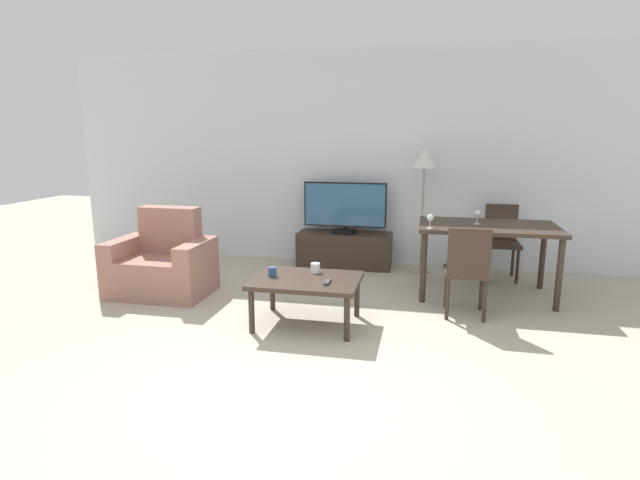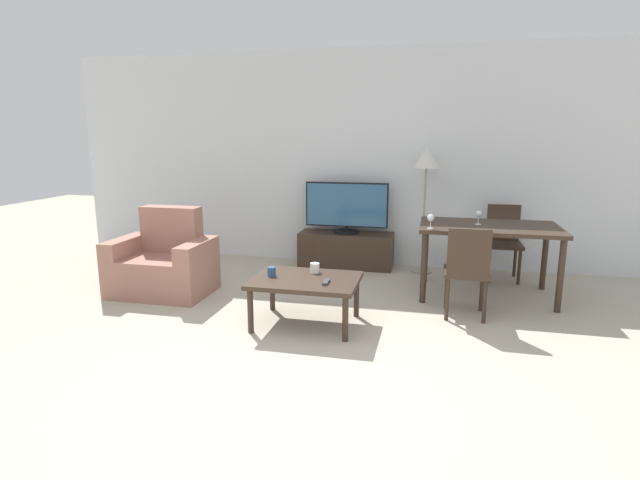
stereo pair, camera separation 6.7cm
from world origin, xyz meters
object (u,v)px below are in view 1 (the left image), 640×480
object	(u,v)px
armchair	(163,265)
dining_table	(488,233)
floor_lamp	(425,165)
dining_chair_far	(501,238)
wine_glass_left	(478,214)
remote_primary	(327,282)
tv_stand	(344,250)
cup_white_near	(315,268)
dining_chair_near	(467,268)
wine_glass_center	(430,218)
coffee_table	(306,284)
cup_colored_far	(272,272)
tv	(345,208)

from	to	relation	value
armchair	dining_table	world-z (taller)	armchair
floor_lamp	armchair	bearing A→B (deg)	-151.86
armchair	floor_lamp	world-z (taller)	floor_lamp
dining_chair_far	wine_glass_left	world-z (taller)	wine_glass_left
dining_table	remote_primary	distance (m)	1.94
tv_stand	cup_white_near	distance (m)	1.85
dining_chair_near	armchair	bearing A→B (deg)	178.47
tv_stand	wine_glass_center	xyz separation A→B (m)	(1.04, -1.18, 0.63)
tv_stand	cup_white_near	bearing A→B (deg)	-88.92
coffee_table	dining_chair_near	world-z (taller)	dining_chair_near
tv_stand	remote_primary	distance (m)	2.15
armchair	cup_white_near	bearing A→B (deg)	-11.35
dining_table	armchair	bearing A→B (deg)	-168.91
dining_chair_near	cup_white_near	size ratio (longest dim) A/B	9.73
remote_primary	dining_chair_far	bearing A→B (deg)	50.78
floor_lamp	cup_colored_far	distance (m)	2.48
wine_glass_left	wine_glass_center	xyz separation A→B (m)	(-0.47, -0.35, 0.00)
tv	dining_chair_far	bearing A→B (deg)	-3.06
coffee_table	wine_glass_center	world-z (taller)	wine_glass_center
tv_stand	tv	world-z (taller)	tv
coffee_table	tv_stand	bearing A→B (deg)	89.99
remote_primary	cup_colored_far	distance (m)	0.53
dining_chair_near	remote_primary	xyz separation A→B (m)	(-1.18, -0.56, -0.04)
tv_stand	dining_chair_far	bearing A→B (deg)	-3.13
coffee_table	floor_lamp	world-z (taller)	floor_lamp
coffee_table	wine_glass_center	xyz separation A→B (m)	(1.04, 0.85, 0.48)
dining_table	remote_primary	xyz separation A→B (m)	(-1.42, -1.30, -0.23)
wine_glass_center	armchair	bearing A→B (deg)	-173.56
armchair	tv_stand	xyz separation A→B (m)	(1.70, 1.49, -0.09)
cup_white_near	cup_colored_far	world-z (taller)	cup_white_near
armchair	floor_lamp	size ratio (longest dim) A/B	0.66
tv	dining_chair_far	size ratio (longest dim) A/B	1.21
floor_lamp	cup_white_near	size ratio (longest dim) A/B	17.25
dining_table	floor_lamp	xyz separation A→B (m)	(-0.67, 0.77, 0.64)
dining_chair_far	cup_colored_far	xyz separation A→B (m)	(-2.18, -1.93, -0.01)
cup_white_near	dining_chair_far	bearing A→B (deg)	43.42
tv	dining_table	bearing A→B (deg)	-27.16
tv	dining_table	size ratio (longest dim) A/B	0.75
cup_colored_far	wine_glass_center	bearing A→B (deg)	32.16
armchair	cup_white_near	size ratio (longest dim) A/B	11.45
tv_stand	coffee_table	distance (m)	2.04
armchair	dining_chair_near	size ratio (longest dim) A/B	1.18
coffee_table	dining_table	xyz separation A→B (m)	(1.62, 1.20, 0.29)
coffee_table	armchair	bearing A→B (deg)	162.17
dining_chair_near	floor_lamp	xyz separation A→B (m)	(-0.43, 1.50, 0.83)
dining_chair_far	floor_lamp	xyz separation A→B (m)	(-0.91, 0.03, 0.83)
dining_table	dining_chair_far	xyz separation A→B (m)	(0.24, 0.73, -0.19)
cup_colored_far	wine_glass_left	bearing A→B (deg)	33.36
dining_chair_near	wine_glass_left	xyz separation A→B (m)	(0.13, 0.74, 0.37)
dining_chair_near	floor_lamp	bearing A→B (deg)	105.98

